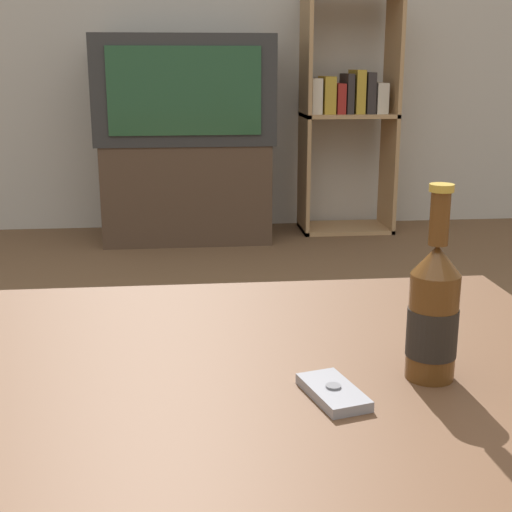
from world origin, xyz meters
TOP-DOWN VIEW (x-y plane):
  - coffee_table at (0.00, 0.00)m, footprint 1.15×0.89m
  - tv_stand at (-0.02, 2.72)m, footprint 0.83×0.45m
  - television at (-0.02, 2.72)m, footprint 0.87×0.48m
  - bookshelf at (0.83, 2.81)m, footprint 0.48×0.30m
  - beer_bottle at (0.30, -0.02)m, footprint 0.07×0.07m
  - cell_phone at (0.15, -0.07)m, footprint 0.08×0.12m

SIDE VIEW (x-z plane):
  - tv_stand at x=-0.02m, z-range 0.00..0.49m
  - coffee_table at x=0.00m, z-range 0.17..0.62m
  - cell_phone at x=0.15m, z-range 0.45..0.46m
  - beer_bottle at x=0.30m, z-range 0.41..0.68m
  - bookshelf at x=0.83m, z-range 0.04..1.27m
  - television at x=-0.02m, z-range 0.49..1.01m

